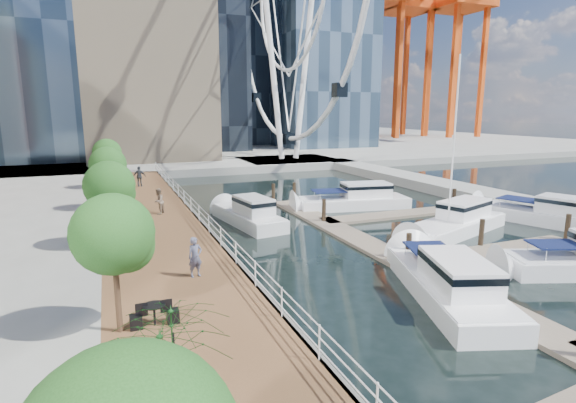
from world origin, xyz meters
The scene contains 14 objects.
ground centered at (0.00, 0.00, 0.00)m, with size 520.00×520.00×0.00m, color black.
boardwalk centered at (-9.00, 15.00, 0.50)m, with size 6.00×60.00×1.00m, color brown.
seawall centered at (-6.00, 15.00, 0.50)m, with size 0.25×60.00×1.00m, color #595954.
land_far centered at (0.00, 102.00, 0.50)m, with size 200.00×114.00×1.00m, color gray.
breakwater centered at (20.00, 20.00, 0.50)m, with size 4.00×60.00×1.00m, color gray.
pier centered at (14.00, 52.00, 0.50)m, with size 14.00×12.00×1.00m, color gray.
railing centered at (-6.10, 15.00, 1.52)m, with size 0.10×60.00×1.05m, color white, non-canonical shape.
floating_docks centered at (7.97, 9.98, 0.49)m, with size 16.00×34.00×2.60m.
port_cranes centered at (67.67, 95.67, 20.00)m, with size 40.00×52.00×38.00m.
street_trees centered at (-11.40, 14.00, 4.29)m, with size 2.60×42.60×4.60m.
pedestrian_near centered at (-8.17, 8.06, 1.89)m, with size 0.65×0.42×1.77m, color #50536B.
pedestrian_mid centered at (-8.30, 21.15, 1.91)m, with size 0.88×0.69×1.81m, color #87715D.
pedestrian_far centered at (-8.68, 33.88, 1.97)m, with size 1.14×0.48×1.95m, color #373E45.
moored_yachts centered at (8.71, 11.53, 0.00)m, with size 25.51×31.64×11.50m.
Camera 1 is at (-11.36, -10.67, 8.09)m, focal length 28.00 mm.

